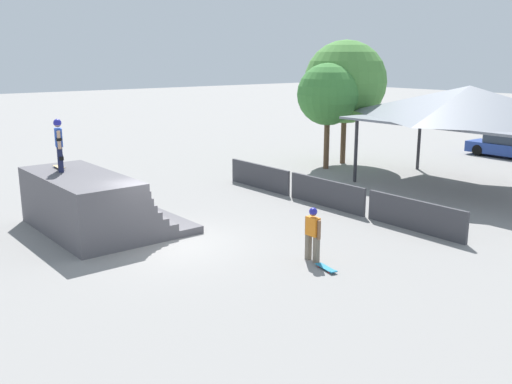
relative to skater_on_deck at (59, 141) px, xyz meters
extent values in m
plane|color=gray|center=(3.85, 1.64, -2.92)|extent=(160.00, 160.00, 0.00)
cube|color=#565459|center=(0.95, 1.18, -2.80)|extent=(5.24, 4.16, 0.24)
cube|color=#565459|center=(0.95, 0.71, -2.56)|extent=(5.24, 3.23, 0.24)
cube|color=#565459|center=(0.95, 0.54, -2.32)|extent=(5.24, 2.89, 0.24)
cube|color=#565459|center=(0.95, 0.43, -2.08)|extent=(5.24, 2.66, 0.24)
cube|color=#565459|center=(0.95, 0.35, -1.84)|extent=(5.24, 2.49, 0.24)
cube|color=#565459|center=(0.95, 0.29, -1.60)|extent=(5.24, 2.38, 0.24)
cube|color=#565459|center=(0.95, 0.25, -1.36)|extent=(5.24, 2.30, 0.24)
cube|color=#565459|center=(0.95, 0.23, -1.12)|extent=(5.24, 2.25, 0.24)
cylinder|color=silver|center=(0.95, 1.34, -1.04)|extent=(5.14, 0.07, 0.07)
cube|color=#1E2347|center=(0.17, -0.06, -0.58)|extent=(0.20, 0.20, 0.84)
cube|color=black|center=(0.18, -0.03, -0.53)|extent=(0.23, 0.19, 0.12)
cube|color=#1E2347|center=(-0.18, 0.05, -0.58)|extent=(0.20, 0.20, 0.84)
cube|color=black|center=(-0.17, 0.08, -0.53)|extent=(0.23, 0.19, 0.12)
cube|color=blue|center=(0.00, 0.00, 0.13)|extent=(0.50, 0.35, 0.59)
cylinder|color=tan|center=(0.27, -0.09, 0.09)|extent=(0.14, 0.14, 0.59)
cylinder|color=black|center=(0.27, -0.09, 0.10)|extent=(0.21, 0.21, 0.09)
cylinder|color=tan|center=(-0.27, 0.08, 0.09)|extent=(0.14, 0.14, 0.59)
cylinder|color=black|center=(-0.27, 0.08, 0.10)|extent=(0.21, 0.21, 0.09)
sphere|color=tan|center=(0.00, 0.00, 0.58)|extent=(0.23, 0.23, 0.23)
sphere|color=#232399|center=(0.00, 0.00, 0.61)|extent=(0.26, 0.26, 0.26)
cylinder|color=blue|center=(-0.27, 0.17, -0.97)|extent=(0.05, 0.03, 0.05)
cylinder|color=blue|center=(-0.28, 0.03, -0.97)|extent=(0.05, 0.03, 0.05)
cylinder|color=blue|center=(-0.74, 0.19, -0.97)|extent=(0.05, 0.03, 0.05)
cylinder|color=blue|center=(-0.75, 0.05, -0.97)|extent=(0.05, 0.03, 0.05)
cube|color=tan|center=(-0.51, 0.11, -0.94)|extent=(0.76, 0.23, 0.02)
cube|color=tan|center=(-0.16, 0.10, -0.92)|extent=(0.10, 0.20, 0.02)
cube|color=#6B6051|center=(7.52, 4.19, -2.54)|extent=(0.15, 0.15, 0.75)
cube|color=#6B6051|center=(7.85, 4.18, -2.54)|extent=(0.15, 0.15, 0.75)
cube|color=orange|center=(7.68, 4.19, -1.90)|extent=(0.41, 0.22, 0.53)
cylinder|color=brown|center=(7.43, 4.19, -1.94)|extent=(0.10, 0.10, 0.53)
cylinder|color=brown|center=(7.94, 4.18, -1.94)|extent=(0.10, 0.10, 0.53)
sphere|color=brown|center=(7.68, 4.19, -1.50)|extent=(0.21, 0.21, 0.21)
sphere|color=#232399|center=(7.68, 4.19, -1.47)|extent=(0.23, 0.23, 0.23)
cylinder|color=red|center=(8.68, 4.00, -2.89)|extent=(0.06, 0.04, 0.05)
cylinder|color=red|center=(8.65, 3.87, -2.89)|extent=(0.06, 0.04, 0.05)
cylinder|color=red|center=(8.20, 4.10, -2.89)|extent=(0.06, 0.04, 0.05)
cylinder|color=red|center=(8.17, 3.96, -2.89)|extent=(0.06, 0.04, 0.05)
cube|color=teal|center=(8.43, 3.98, -2.86)|extent=(0.81, 0.35, 0.02)
cube|color=teal|center=(8.78, 3.91, -2.84)|extent=(0.13, 0.21, 0.02)
cube|color=#3D3D42|center=(-0.38, 8.84, -2.40)|extent=(3.82, 0.12, 1.05)
cube|color=#3D3D42|center=(3.69, 8.84, -2.40)|extent=(3.82, 0.12, 1.05)
cube|color=#3D3D42|center=(7.76, 8.84, -2.40)|extent=(3.82, 0.12, 1.05)
cylinder|color=#2D2D33|center=(1.36, 13.12, -1.48)|extent=(0.16, 0.16, 2.88)
cylinder|color=#2D2D33|center=(1.36, 17.92, -1.48)|extent=(0.16, 0.16, 2.88)
cube|color=slate|center=(5.37, 15.52, 0.01)|extent=(9.44, 5.64, 0.10)
pyramid|color=slate|center=(5.37, 15.52, 0.80)|extent=(9.25, 5.53, 1.48)
cylinder|color=brown|center=(-1.73, 14.39, -1.58)|extent=(0.28, 0.28, 2.67)
sphere|color=#3D7F38|center=(-1.73, 14.39, 0.87)|extent=(3.12, 3.12, 3.12)
cylinder|color=brown|center=(-2.22, 16.18, -1.53)|extent=(0.28, 0.28, 2.78)
sphere|color=#4C893D|center=(-2.22, 16.18, 1.42)|extent=(4.34, 4.34, 4.34)
cube|color=navy|center=(2.38, 24.85, -2.44)|extent=(4.26, 1.70, 0.62)
cube|color=#283342|center=(2.27, 24.85, -1.90)|extent=(1.98, 1.41, 0.46)
cube|color=navy|center=(2.27, 24.85, -1.67)|extent=(1.89, 1.37, 0.04)
cylinder|color=black|center=(1.10, 25.61, -2.60)|extent=(0.64, 0.21, 0.64)
cylinder|color=black|center=(1.08, 24.13, -2.60)|extent=(0.64, 0.21, 0.64)
camera|label=1|loc=(18.56, -6.63, 2.71)|focal=40.00mm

